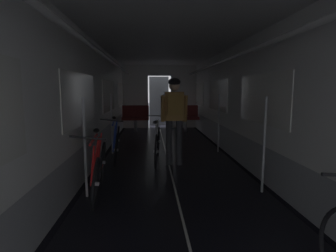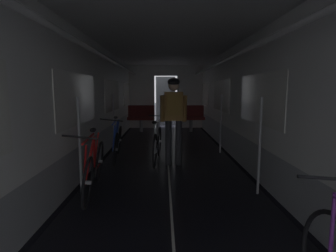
# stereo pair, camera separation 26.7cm
# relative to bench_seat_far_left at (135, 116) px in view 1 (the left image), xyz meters

# --- Properties ---
(train_car_shell) EXTENTS (3.14, 12.34, 2.57)m
(train_car_shell) POSITION_rel_bench_seat_far_left_xyz_m (0.90, -4.47, 1.13)
(train_car_shell) COLOR black
(train_car_shell) RESTS_ON ground
(bench_seat_far_left) EXTENTS (0.98, 0.51, 0.95)m
(bench_seat_far_left) POSITION_rel_bench_seat_far_left_xyz_m (0.00, 0.00, 0.00)
(bench_seat_far_left) COLOR gray
(bench_seat_far_left) RESTS_ON ground
(bench_seat_far_right) EXTENTS (0.98, 0.51, 0.95)m
(bench_seat_far_right) POSITION_rel_bench_seat_far_left_xyz_m (1.80, 0.00, 0.00)
(bench_seat_far_right) COLOR gray
(bench_seat_far_right) RESTS_ON ground
(bicycle_red) EXTENTS (0.44, 1.69, 0.95)m
(bicycle_red) POSITION_rel_bench_seat_far_left_xyz_m (-0.21, -5.88, -0.19)
(bicycle_red) COLOR black
(bicycle_red) RESTS_ON ground
(bicycle_blue) EXTENTS (0.44, 1.69, 0.95)m
(bicycle_blue) POSITION_rel_bench_seat_far_left_xyz_m (-0.19, -3.97, -0.19)
(bicycle_blue) COLOR black
(bicycle_blue) RESTS_ON ground
(person_cyclist_aisle) EXTENTS (0.53, 0.39, 1.73)m
(person_cyclist_aisle) POSITION_rel_bench_seat_far_left_xyz_m (1.01, -4.44, 0.50)
(person_cyclist_aisle) COLOR #2D2D33
(person_cyclist_aisle) RESTS_ON ground
(bicycle_silver_in_aisle) EXTENTS (0.44, 1.69, 0.94)m
(bicycle_silver_in_aisle) POSITION_rel_bench_seat_far_left_xyz_m (0.67, -4.17, -0.18)
(bicycle_silver_in_aisle) COLOR black
(bicycle_silver_in_aisle) RESTS_ON ground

